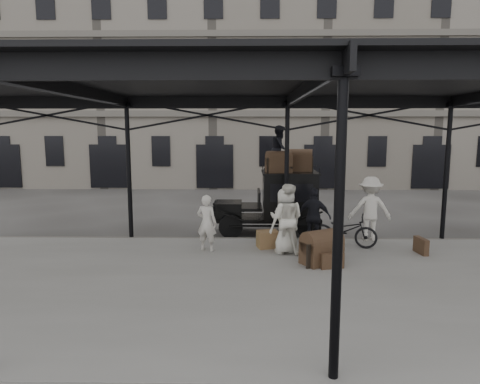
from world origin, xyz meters
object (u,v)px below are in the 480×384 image
object	(u,v)px
porter_left	(207,223)
porter_official	(314,217)
bicycle	(344,230)
steamer_trunk_platform	(322,250)
taxi	(280,200)
steamer_trunk_roof_near	(279,163)

from	to	relation	value
porter_left	porter_official	bearing A→B (deg)	-150.10
bicycle	steamer_trunk_platform	world-z (taller)	bicycle
taxi	porter_official	world-z (taller)	taxi
porter_official	steamer_trunk_platform	distance (m)	1.89
taxi	bicycle	bearing A→B (deg)	-51.03
porter_official	bicycle	distance (m)	0.96
porter_official	steamer_trunk_roof_near	world-z (taller)	steamer_trunk_roof_near
taxi	steamer_trunk_platform	bearing A→B (deg)	-77.89
bicycle	steamer_trunk_roof_near	size ratio (longest dim) A/B	2.34
taxi	bicycle	xyz separation A→B (m)	(1.75, -2.16, -0.55)
porter_left	steamer_trunk_platform	xyz separation A→B (m)	(3.10, -1.13, -0.44)
bicycle	steamer_trunk_platform	size ratio (longest dim) A/B	1.89
porter_left	steamer_trunk_roof_near	distance (m)	3.60
porter_official	bicycle	xyz separation A→B (m)	(0.86, -0.20, -0.36)
steamer_trunk_roof_near	steamer_trunk_platform	bearing A→B (deg)	-90.62
porter_official	steamer_trunk_platform	xyz separation A→B (m)	(-0.07, -1.82, -0.50)
porter_left	bicycle	xyz separation A→B (m)	(4.04, 0.49, -0.31)
taxi	porter_official	distance (m)	2.16
bicycle	steamer_trunk_roof_near	xyz separation A→B (m)	(-1.83, 1.91, 1.83)
steamer_trunk_roof_near	steamer_trunk_platform	world-z (taller)	steamer_trunk_roof_near
porter_left	steamer_trunk_platform	bearing A→B (deg)	177.55
taxi	steamer_trunk_roof_near	world-z (taller)	steamer_trunk_roof_near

